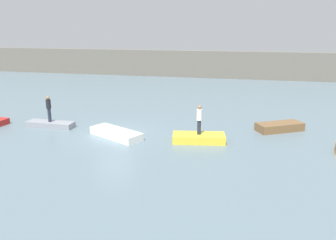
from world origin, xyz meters
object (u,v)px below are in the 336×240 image
Objects in this scene: rowboat_grey at (50,124)px; rowboat_yellow at (199,138)px; rowboat_white at (116,134)px; person_white_shirt at (199,118)px; rowboat_brown at (280,127)px; person_dark_shirt at (49,107)px.

rowboat_yellow reaches higher than rowboat_grey.
person_white_shirt is (5.15, 0.26, 1.24)m from rowboat_white.
rowboat_white is 10.70m from rowboat_brown.
rowboat_brown is (15.24, 2.56, 0.08)m from rowboat_grey.
rowboat_white is at bearing -177.14° from person_white_shirt.
rowboat_brown is (10.07, 3.61, 0.04)m from rowboat_white.
person_white_shirt reaches higher than rowboat_grey.
rowboat_white is at bearing 173.63° from rowboat_yellow.
rowboat_brown is at bearing 34.29° from person_white_shirt.
rowboat_grey is 0.92× the size of rowboat_white.
rowboat_grey is 1.07× the size of rowboat_brown.
person_white_shirt reaches higher than rowboat_brown.
rowboat_brown is (4.92, 3.36, 0.03)m from rowboat_yellow.
rowboat_grey is 1.06× the size of rowboat_yellow.
rowboat_brown is 15.49m from person_dark_shirt.
rowboat_brown is at bearing 10.01° from rowboat_grey.
person_dark_shirt is at bearing 160.46° from rowboat_brown.
person_dark_shirt is (0.00, 0.00, 1.19)m from rowboat_grey.
rowboat_brown reaches higher than rowboat_white.
rowboat_yellow is 1.75× the size of person_white_shirt.
rowboat_grey is at bearing 0.00° from person_dark_shirt.
person_dark_shirt is at bearing 175.57° from person_white_shirt.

